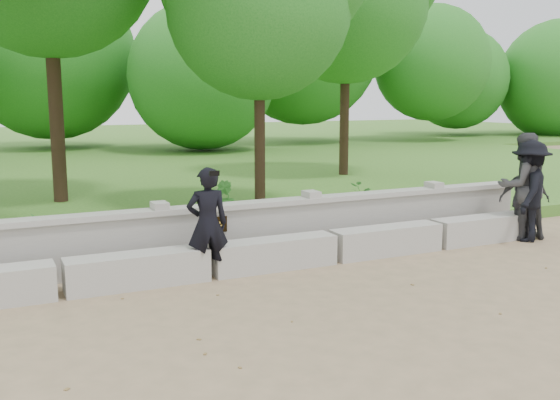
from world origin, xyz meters
The scene contains 11 objects.
ground centered at (0.00, 0.00, 0.00)m, with size 80.00×80.00×0.00m, color #9C825F.
lawn centered at (0.00, 14.00, 0.12)m, with size 40.00×22.00×0.25m, color #346520.
concrete_bench centered at (0.00, 1.90, 0.22)m, with size 11.90×0.45×0.45m.
parapet_wall centered at (0.00, 2.60, 0.46)m, with size 12.50×0.35×0.90m.
man_main centered at (-0.05, 1.80, 0.79)m, with size 0.61×0.55×1.57m.
visitor_left centered at (5.80, 1.80, 0.94)m, with size 1.04×0.88×1.89m.
visitor_mid centered at (5.80, 1.62, 0.89)m, with size 1.31×1.22×1.78m.
visitor_right centered at (5.80, 1.73, 0.72)m, with size 0.89×0.78×1.44m.
shrub_a centered at (-2.11, 3.30, 0.55)m, with size 0.31×0.21×0.59m, color #2E6E25.
shrub_b centered at (1.48, 5.15, 0.57)m, with size 0.35×0.28×0.64m, color #2E6E25.
shrub_c centered at (3.93, 3.96, 0.55)m, with size 0.54×0.47×0.60m, color #2E6E25.
Camera 1 is at (-2.77, -6.18, 2.50)m, focal length 40.00 mm.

